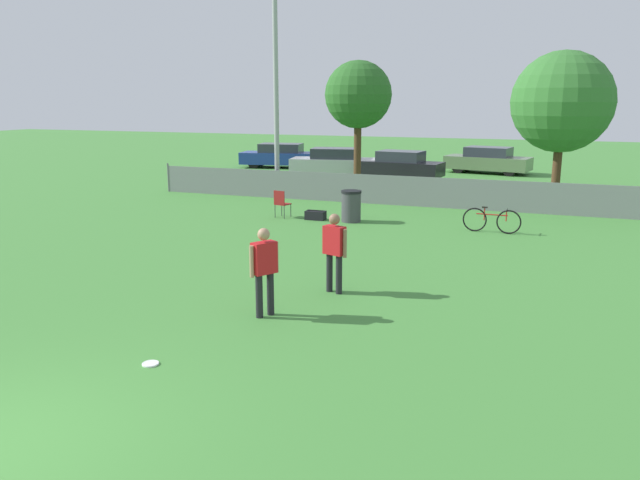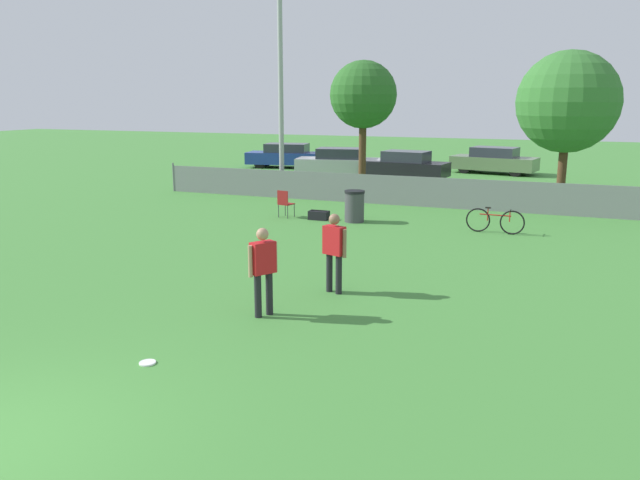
% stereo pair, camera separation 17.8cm
% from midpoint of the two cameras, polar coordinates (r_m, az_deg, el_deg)
% --- Properties ---
extents(fence_backline, '(19.34, 0.07, 1.21)m').
position_cam_midpoint_polar(fence_backline, '(23.46, 5.98, 4.57)').
color(fence_backline, gray).
rests_on(fence_backline, ground_plane).
extents(light_pole, '(0.90, 0.36, 8.75)m').
position_cam_midpoint_polar(light_pole, '(25.63, -4.28, 15.58)').
color(light_pole, '#9E9EA3').
rests_on(light_pole, ground_plane).
extents(tree_near_pole, '(2.86, 2.86, 5.49)m').
position_cam_midpoint_polar(tree_near_pole, '(27.30, 3.32, 13.07)').
color(tree_near_pole, '#4C331E').
rests_on(tree_near_pole, ground_plane).
extents(tree_far_right, '(3.69, 3.69, 5.62)m').
position_cam_midpoint_polar(tree_far_right, '(24.98, 21.08, 11.68)').
color(tree_far_right, '#4C331E').
rests_on(tree_far_right, ground_plane).
extents(player_defender_red, '(0.42, 0.53, 1.64)m').
position_cam_midpoint_polar(player_defender_red, '(11.22, -5.57, -2.33)').
color(player_defender_red, black).
rests_on(player_defender_red, ground_plane).
extents(player_thrower_red, '(0.58, 0.35, 1.64)m').
position_cam_midpoint_polar(player_thrower_red, '(12.55, 0.91, -0.65)').
color(player_thrower_red, black).
rests_on(player_thrower_red, ground_plane).
extents(frisbee_disc, '(0.25, 0.25, 0.03)m').
position_cam_midpoint_polar(frisbee_disc, '(9.82, -15.75, -10.84)').
color(frisbee_disc, white).
rests_on(frisbee_disc, ground_plane).
extents(folding_chair_sideline, '(0.50, 0.50, 0.92)m').
position_cam_midpoint_polar(folding_chair_sideline, '(20.78, -3.80, 3.49)').
color(folding_chair_sideline, '#333338').
rests_on(folding_chair_sideline, ground_plane).
extents(bicycle_sideline, '(1.70, 0.44, 0.77)m').
position_cam_midpoint_polar(bicycle_sideline, '(19.06, 15.16, 1.75)').
color(bicycle_sideline, black).
rests_on(bicycle_sideline, ground_plane).
extents(trash_bin, '(0.66, 0.66, 1.01)m').
position_cam_midpoint_polar(trash_bin, '(20.07, 2.61, 3.12)').
color(trash_bin, '#3F3F44').
rests_on(trash_bin, ground_plane).
extents(gear_bag_sideline, '(0.65, 0.36, 0.32)m').
position_cam_midpoint_polar(gear_bag_sideline, '(20.45, -0.66, 2.28)').
color(gear_bag_sideline, black).
rests_on(gear_bag_sideline, ground_plane).
extents(parked_car_blue, '(4.79, 2.45, 1.38)m').
position_cam_midpoint_polar(parked_car_blue, '(36.22, -3.73, 7.69)').
color(parked_car_blue, black).
rests_on(parked_car_blue, ground_plane).
extents(parked_car_silver, '(4.73, 2.51, 1.42)m').
position_cam_midpoint_polar(parked_car_silver, '(32.29, 1.22, 7.10)').
color(parked_car_silver, black).
rests_on(parked_car_silver, ground_plane).
extents(parked_car_dark, '(4.22, 2.11, 1.40)m').
position_cam_midpoint_polar(parked_car_dark, '(30.96, 7.20, 6.76)').
color(parked_car_dark, black).
rests_on(parked_car_dark, ground_plane).
extents(parked_car_olive, '(4.60, 2.49, 1.39)m').
position_cam_midpoint_polar(parked_car_olive, '(34.57, 14.95, 7.05)').
color(parked_car_olive, black).
rests_on(parked_car_olive, ground_plane).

